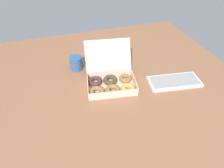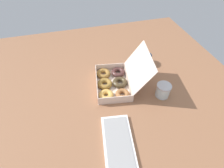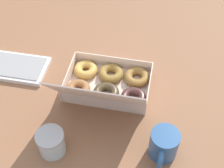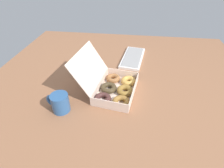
{
  "view_description": "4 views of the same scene",
  "coord_description": "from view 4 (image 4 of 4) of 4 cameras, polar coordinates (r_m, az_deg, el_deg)",
  "views": [
    {
      "loc": [
        -29.65,
        -81.12,
        80.98
      ],
      "look_at": [
        -4.93,
        -0.07,
        4.49
      ],
      "focal_mm": 28.0,
      "sensor_mm": 36.0,
      "label": 1
    },
    {
      "loc": [
        75.36,
        -19.94,
        85.04
      ],
      "look_at": [
        -2.73,
        1.04,
        3.38
      ],
      "focal_mm": 28.0,
      "sensor_mm": 36.0,
      "label": 2
    },
    {
      "loc": [
        -9.83,
        80.72,
        92.03
      ],
      "look_at": [
        -6.18,
        3.12,
        2.95
      ],
      "focal_mm": 50.0,
      "sensor_mm": 36.0,
      "label": 3
    },
    {
      "loc": [
        -86.91,
        -5.98,
        67.43
      ],
      "look_at": [
        -2.78,
        4.94,
        4.16
      ],
      "focal_mm": 28.0,
      "sensor_mm": 36.0,
      "label": 4
    }
  ],
  "objects": [
    {
      "name": "keyboard",
      "position": [
        1.42,
        6.81,
        8.54
      ],
      "size": [
        37.39,
        19.94,
        2.2
      ],
      "color": "white",
      "rests_on": "ground_plane"
    },
    {
      "name": "ground_plane",
      "position": [
        1.11,
        2.72,
        -1.48
      ],
      "size": [
        180.0,
        180.0,
        2.0
      ],
      "primitive_type": "cube",
      "color": "#905F40"
    },
    {
      "name": "coffee_mug",
      "position": [
        0.96,
        -16.75,
        -5.79
      ],
      "size": [
        9.26,
        13.25,
        10.23
      ],
      "color": "#2F5A91",
      "rests_on": "ground_plane"
    },
    {
      "name": "glass_jar",
      "position": [
        1.23,
        -10.94,
        5.14
      ],
      "size": [
        9.08,
        9.08,
        8.84
      ],
      "color": "silver",
      "rests_on": "ground_plane"
    },
    {
      "name": "donut_box",
      "position": [
        1.05,
        0.66,
        -1.02
      ],
      "size": [
        36.6,
        37.83,
        23.96
      ],
      "color": "beige",
      "rests_on": "ground_plane"
    }
  ]
}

